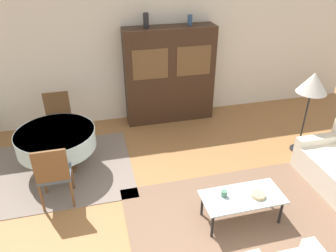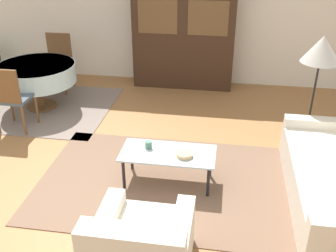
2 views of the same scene
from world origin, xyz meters
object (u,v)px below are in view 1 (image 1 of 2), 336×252
(coffee_table, at_px, (242,199))
(vase_short, at_px, (190,20))
(vase_tall, at_px, (146,20))
(display_cabinet, at_px, (170,75))
(floor_lamp, at_px, (313,85))
(dining_chair_far, at_px, (58,117))
(dining_table, at_px, (56,140))
(bowl, at_px, (258,195))
(dining_chair_near, at_px, (54,172))
(cup, at_px, (224,194))

(coffee_table, bearing_deg, vase_short, 86.48)
(vase_tall, bearing_deg, display_cabinet, -0.12)
(floor_lamp, height_order, vase_short, vase_short)
(vase_tall, bearing_deg, vase_short, 0.00)
(vase_short, bearing_deg, vase_tall, 180.00)
(dining_chair_far, height_order, vase_short, vase_short)
(display_cabinet, bearing_deg, coffee_table, -86.25)
(dining_table, height_order, dining_chair_far, dining_chair_far)
(dining_chair_far, xyz_separation_m, bowl, (2.58, -2.63, -0.13))
(dining_table, xyz_separation_m, vase_short, (2.57, 1.33, 1.43))
(dining_chair_near, relative_size, bowl, 5.37)
(display_cabinet, relative_size, dining_table, 1.57)
(display_cabinet, relative_size, vase_tall, 7.30)
(dining_chair_near, distance_m, floor_lamp, 4.22)
(dining_table, bearing_deg, dining_chair_near, -90.00)
(coffee_table, height_order, vase_short, vase_short)
(bowl, bearing_deg, floor_lamp, 41.25)
(floor_lamp, height_order, cup, floor_lamp)
(coffee_table, height_order, vase_tall, vase_tall)
(dining_chair_far, bearing_deg, coffee_table, 132.77)
(floor_lamp, bearing_deg, display_cabinet, 138.21)
(coffee_table, bearing_deg, bowl, -14.73)
(display_cabinet, xyz_separation_m, vase_tall, (-0.44, 0.00, 1.09))
(coffee_table, relative_size, cup, 12.57)
(coffee_table, distance_m, display_cabinet, 3.14)
(dining_chair_far, distance_m, vase_short, 2.99)
(floor_lamp, distance_m, bowl, 2.24)
(dining_chair_near, xyz_separation_m, cup, (2.15, -0.85, -0.11))
(dining_chair_near, xyz_separation_m, floor_lamp, (4.14, 0.41, 0.70))
(vase_short, bearing_deg, display_cabinet, -179.86)
(dining_table, relative_size, vase_short, 6.38)
(floor_lamp, bearing_deg, dining_table, 174.19)
(bowl, xyz_separation_m, vase_short, (-0.00, 3.13, 1.58))
(display_cabinet, distance_m, dining_chair_near, 3.10)
(floor_lamp, xyz_separation_m, vase_short, (-1.57, 1.75, 0.75))
(dining_chair_near, height_order, bowl, dining_chair_near)
(dining_chair_near, height_order, cup, dining_chair_near)
(dining_chair_near, height_order, dining_chair_far, same)
(coffee_table, height_order, dining_chair_near, dining_chair_near)
(display_cabinet, xyz_separation_m, floor_lamp, (1.96, -1.75, 0.30))
(coffee_table, xyz_separation_m, floor_lamp, (1.76, 1.32, 0.90))
(display_cabinet, relative_size, dining_chair_far, 1.96)
(dining_chair_near, xyz_separation_m, dining_chair_far, (0.00, 1.67, 0.00))
(display_cabinet, height_order, dining_table, display_cabinet)
(coffee_table, xyz_separation_m, vase_short, (0.19, 3.07, 1.65))
(coffee_table, bearing_deg, display_cabinet, 93.75)
(vase_tall, bearing_deg, bowl, -74.98)
(coffee_table, distance_m, dining_chair_far, 3.51)
(dining_table, distance_m, bowl, 3.14)
(bowl, bearing_deg, vase_short, 90.09)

